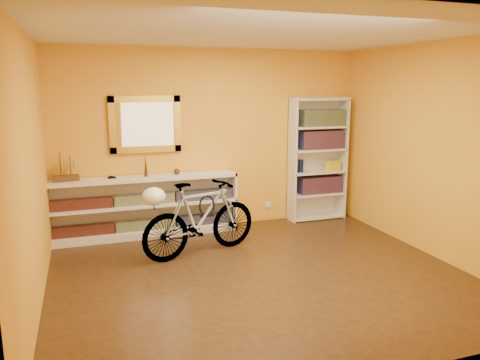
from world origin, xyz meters
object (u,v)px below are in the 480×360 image
object	(u,v)px
helmet	(154,196)
bookcase	(318,159)
bicycle	(200,218)
console_unit	(145,206)

from	to	relation	value
helmet	bookcase	bearing A→B (deg)	22.99
bookcase	bicycle	xyz separation A→B (m)	(-2.12, -0.98, -0.48)
console_unit	bookcase	xyz separation A→B (m)	(2.68, 0.03, 0.52)
console_unit	bookcase	world-z (taller)	bookcase
bicycle	bookcase	bearing A→B (deg)	-81.25
bookcase	console_unit	bearing A→B (deg)	-179.47
console_unit	helmet	world-z (taller)	helmet
bookcase	helmet	distance (m)	2.95
helmet	console_unit	bearing A→B (deg)	88.53
console_unit	bicycle	bearing A→B (deg)	-59.69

